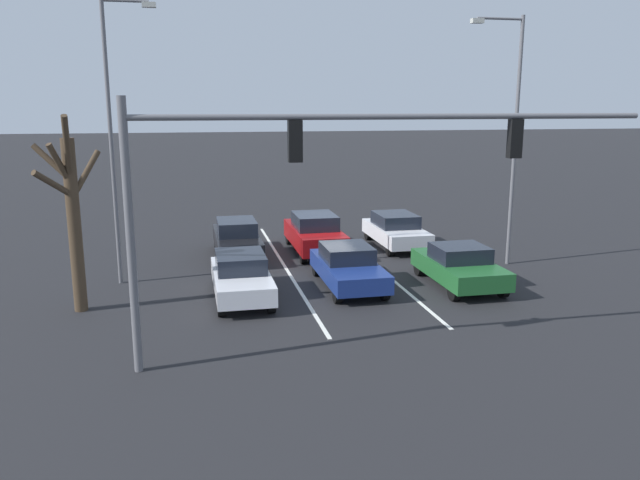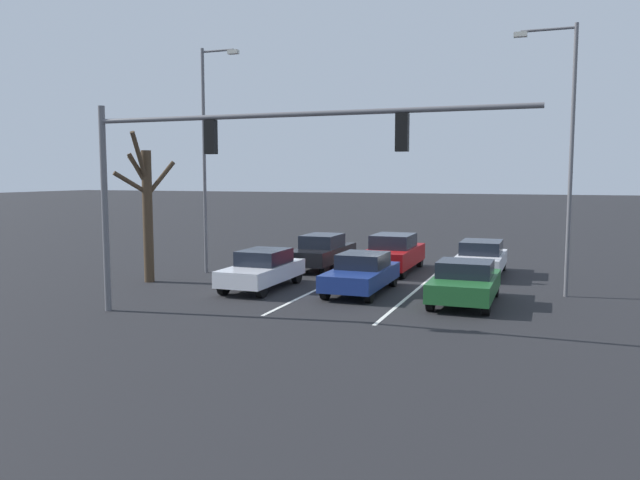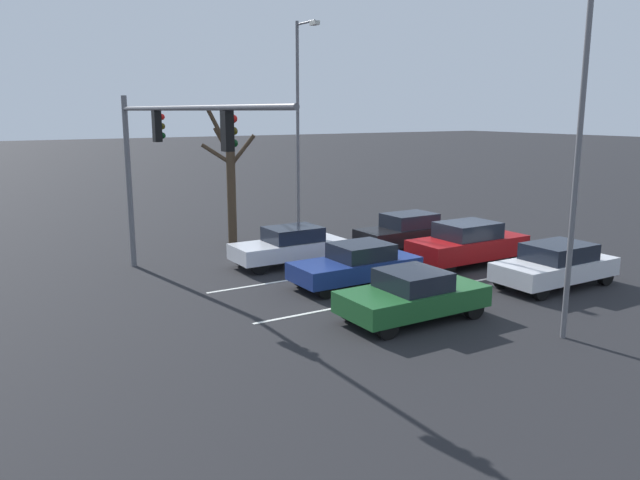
{
  "view_description": "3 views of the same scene",
  "coord_description": "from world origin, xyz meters",
  "px_view_note": "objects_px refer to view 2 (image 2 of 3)",
  "views": [
    {
      "loc": [
        5.23,
        24.42,
        6.07
      ],
      "look_at": [
        1.42,
        6.56,
        2.1
      ],
      "focal_mm": 35.0,
      "sensor_mm": 36.0,
      "label": 1
    },
    {
      "loc": [
        -6.28,
        25.81,
        4.18
      ],
      "look_at": [
        0.89,
        6.61,
        2.05
      ],
      "focal_mm": 35.0,
      "sensor_mm": 36.0,
      "label": 2
    },
    {
      "loc": [
        -16.52,
        16.19,
        5.72
      ],
      "look_at": [
        -0.76,
        6.55,
        1.89
      ],
      "focal_mm": 35.0,
      "sensor_mm": 36.0,
      "label": 3
    }
  ],
  "objects_px": {
    "car_white_rightlane_front": "(263,269)",
    "car_silver_leftlane_second": "(481,258)",
    "car_maroon_midlane_second": "(393,253)",
    "street_lamp_left_shoulder": "(565,143)",
    "traffic_signal_gantry": "(220,158)",
    "car_navy_midlane_front": "(362,273)",
    "street_lamp_right_shoulder": "(207,148)",
    "bare_tree_near": "(146,206)",
    "car_black_rightlane_second": "(323,251)",
    "car_darkgreen_leftlane_front": "(465,282)"
  },
  "relations": [
    {
      "from": "car_black_rightlane_second",
      "to": "bare_tree_near",
      "type": "bearing_deg",
      "value": 48.43
    },
    {
      "from": "car_white_rightlane_front",
      "to": "car_darkgreen_leftlane_front",
      "type": "relative_size",
      "value": 1.03
    },
    {
      "from": "traffic_signal_gantry",
      "to": "street_lamp_right_shoulder",
      "type": "height_order",
      "value": "street_lamp_right_shoulder"
    },
    {
      "from": "car_navy_midlane_front",
      "to": "car_darkgreen_leftlane_front",
      "type": "relative_size",
      "value": 1.05
    },
    {
      "from": "car_maroon_midlane_second",
      "to": "street_lamp_left_shoulder",
      "type": "height_order",
      "value": "street_lamp_left_shoulder"
    },
    {
      "from": "car_darkgreen_leftlane_front",
      "to": "bare_tree_near",
      "type": "distance_m",
      "value": 12.46
    },
    {
      "from": "car_silver_leftlane_second",
      "to": "traffic_signal_gantry",
      "type": "xyz_separation_m",
      "value": [
        6.07,
        11.16,
        3.92
      ]
    },
    {
      "from": "car_white_rightlane_front",
      "to": "car_silver_leftlane_second",
      "type": "relative_size",
      "value": 0.99
    },
    {
      "from": "car_maroon_midlane_second",
      "to": "street_lamp_right_shoulder",
      "type": "xyz_separation_m",
      "value": [
        7.36,
        3.07,
        4.51
      ]
    },
    {
      "from": "traffic_signal_gantry",
      "to": "street_lamp_left_shoulder",
      "type": "xyz_separation_m",
      "value": [
        -9.14,
        -7.36,
        0.59
      ]
    },
    {
      "from": "car_darkgreen_leftlane_front",
      "to": "car_black_rightlane_second",
      "type": "height_order",
      "value": "car_black_rightlane_second"
    },
    {
      "from": "car_darkgreen_leftlane_front",
      "to": "car_maroon_midlane_second",
      "type": "relative_size",
      "value": 0.89
    },
    {
      "from": "car_white_rightlane_front",
      "to": "car_silver_leftlane_second",
      "type": "distance_m",
      "value": 9.44
    },
    {
      "from": "street_lamp_left_shoulder",
      "to": "bare_tree_near",
      "type": "height_order",
      "value": "street_lamp_left_shoulder"
    },
    {
      "from": "street_lamp_right_shoulder",
      "to": "bare_tree_near",
      "type": "bearing_deg",
      "value": 69.88
    },
    {
      "from": "street_lamp_right_shoulder",
      "to": "bare_tree_near",
      "type": "xyz_separation_m",
      "value": [
        1.06,
        2.88,
        -2.33
      ]
    },
    {
      "from": "car_white_rightlane_front",
      "to": "car_darkgreen_leftlane_front",
      "type": "bearing_deg",
      "value": 178.82
    },
    {
      "from": "car_white_rightlane_front",
      "to": "bare_tree_near",
      "type": "bearing_deg",
      "value": 3.03
    },
    {
      "from": "car_navy_midlane_front",
      "to": "traffic_signal_gantry",
      "type": "distance_m",
      "value": 7.33
    },
    {
      "from": "car_black_rightlane_second",
      "to": "bare_tree_near",
      "type": "distance_m",
      "value": 8.11
    },
    {
      "from": "car_black_rightlane_second",
      "to": "street_lamp_left_shoulder",
      "type": "distance_m",
      "value": 11.45
    },
    {
      "from": "car_white_rightlane_front",
      "to": "street_lamp_left_shoulder",
      "type": "xyz_separation_m",
      "value": [
        -10.31,
        -2.25,
        4.52
      ]
    },
    {
      "from": "car_white_rightlane_front",
      "to": "car_black_rightlane_second",
      "type": "xyz_separation_m",
      "value": [
        -0.31,
        -5.58,
        0.04
      ]
    },
    {
      "from": "car_navy_midlane_front",
      "to": "bare_tree_near",
      "type": "height_order",
      "value": "bare_tree_near"
    },
    {
      "from": "car_darkgreen_leftlane_front",
      "to": "street_lamp_right_shoulder",
      "type": "bearing_deg",
      "value": -13.94
    },
    {
      "from": "car_darkgreen_leftlane_front",
      "to": "bare_tree_near",
      "type": "height_order",
      "value": "bare_tree_near"
    },
    {
      "from": "car_maroon_midlane_second",
      "to": "bare_tree_near",
      "type": "height_order",
      "value": "bare_tree_near"
    },
    {
      "from": "car_maroon_midlane_second",
      "to": "car_navy_midlane_front",
      "type": "bearing_deg",
      "value": 91.09
    },
    {
      "from": "car_silver_leftlane_second",
      "to": "street_lamp_left_shoulder",
      "type": "bearing_deg",
      "value": 128.91
    },
    {
      "from": "car_black_rightlane_second",
      "to": "street_lamp_left_shoulder",
      "type": "height_order",
      "value": "street_lamp_left_shoulder"
    },
    {
      "from": "car_silver_leftlane_second",
      "to": "car_darkgreen_leftlane_front",
      "type": "bearing_deg",
      "value": 91.36
    },
    {
      "from": "car_white_rightlane_front",
      "to": "bare_tree_near",
      "type": "distance_m",
      "value": 5.37
    },
    {
      "from": "car_silver_leftlane_second",
      "to": "car_maroon_midlane_second",
      "type": "bearing_deg",
      "value": 5.58
    },
    {
      "from": "car_navy_midlane_front",
      "to": "car_darkgreen_leftlane_front",
      "type": "bearing_deg",
      "value": 169.43
    },
    {
      "from": "car_darkgreen_leftlane_front",
      "to": "traffic_signal_gantry",
      "type": "xyz_separation_m",
      "value": [
        6.21,
        4.95,
        3.96
      ]
    },
    {
      "from": "car_maroon_midlane_second",
      "to": "street_lamp_right_shoulder",
      "type": "distance_m",
      "value": 9.17
    },
    {
      "from": "car_silver_leftlane_second",
      "to": "traffic_signal_gantry",
      "type": "distance_m",
      "value": 13.3
    },
    {
      "from": "traffic_signal_gantry",
      "to": "bare_tree_near",
      "type": "distance_m",
      "value": 7.92
    },
    {
      "from": "street_lamp_right_shoulder",
      "to": "car_white_rightlane_front",
      "type": "bearing_deg",
      "value": 145.39
    },
    {
      "from": "car_black_rightlane_second",
      "to": "street_lamp_right_shoulder",
      "type": "bearing_deg",
      "value": 35.63
    },
    {
      "from": "car_darkgreen_leftlane_front",
      "to": "traffic_signal_gantry",
      "type": "distance_m",
      "value": 8.88
    },
    {
      "from": "car_darkgreen_leftlane_front",
      "to": "bare_tree_near",
      "type": "xyz_separation_m",
      "value": [
        12.25,
        0.11,
        2.29
      ]
    },
    {
      "from": "car_white_rightlane_front",
      "to": "car_black_rightlane_second",
      "type": "bearing_deg",
      "value": -93.21
    },
    {
      "from": "bare_tree_near",
      "to": "car_black_rightlane_second",
      "type": "bearing_deg",
      "value": -131.57
    },
    {
      "from": "car_white_rightlane_front",
      "to": "street_lamp_left_shoulder",
      "type": "bearing_deg",
      "value": -167.68
    },
    {
      "from": "car_navy_midlane_front",
      "to": "traffic_signal_gantry",
      "type": "height_order",
      "value": "traffic_signal_gantry"
    },
    {
      "from": "bare_tree_near",
      "to": "car_silver_leftlane_second",
      "type": "bearing_deg",
      "value": -152.43
    },
    {
      "from": "traffic_signal_gantry",
      "to": "car_white_rightlane_front",
      "type": "bearing_deg",
      "value": -77.07
    },
    {
      "from": "car_maroon_midlane_second",
      "to": "traffic_signal_gantry",
      "type": "height_order",
      "value": "traffic_signal_gantry"
    },
    {
      "from": "car_darkgreen_leftlane_front",
      "to": "car_silver_leftlane_second",
      "type": "relative_size",
      "value": 0.96
    }
  ]
}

